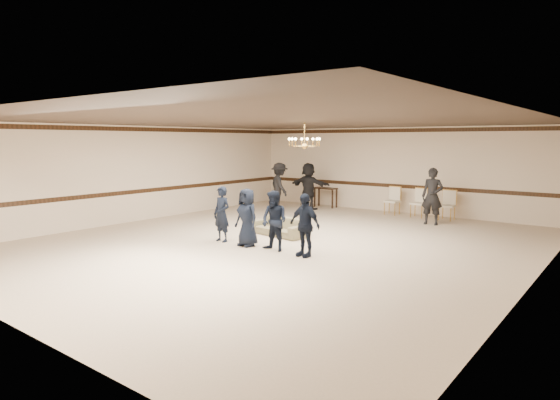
{
  "coord_description": "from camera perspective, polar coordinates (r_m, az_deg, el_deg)",
  "views": [
    {
      "loc": [
        7.57,
        -9.9,
        2.71
      ],
      "look_at": [
        0.31,
        -0.5,
        1.22
      ],
      "focal_mm": 30.56,
      "sensor_mm": 36.0,
      "label": 1
    }
  ],
  "objects": [
    {
      "name": "console_table",
      "position": [
        19.51,
        5.47,
        0.32
      ],
      "size": [
        0.99,
        0.49,
        0.8
      ],
      "primitive_type": "cube",
      "rotation": [
        0.0,
        0.0,
        -0.09
      ],
      "color": "#341E11",
      "rests_on": "floor"
    },
    {
      "name": "boy_c",
      "position": [
        11.69,
        -0.68,
        -2.53
      ],
      "size": [
        0.76,
        0.61,
        1.49
      ],
      "primitive_type": "imported",
      "rotation": [
        0.0,
        0.0,
        -0.06
      ],
      "color": "black",
      "rests_on": "floor"
    },
    {
      "name": "adult_left",
      "position": [
        18.74,
        -0.06,
        1.68
      ],
      "size": [
        1.37,
        1.21,
        1.84
      ],
      "primitive_type": "imported",
      "rotation": [
        0.0,
        0.0,
        2.59
      ],
      "color": "black",
      "rests_on": "floor"
    },
    {
      "name": "boy_b",
      "position": [
        12.26,
        -3.98,
        -2.09
      ],
      "size": [
        0.78,
        0.57,
        1.49
      ],
      "primitive_type": "imported",
      "rotation": [
        0.0,
        0.0,
        -0.13
      ],
      "color": "black",
      "rests_on": "floor"
    },
    {
      "name": "crown_molding",
      "position": [
        18.51,
        13.68,
        8.09
      ],
      "size": [
        12.0,
        0.02,
        0.14
      ],
      "primitive_type": "cube",
      "color": "#331D0F",
      "rests_on": "wall_back"
    },
    {
      "name": "adult_mid",
      "position": [
        18.78,
        3.42,
        1.67
      ],
      "size": [
        1.73,
        0.62,
        1.84
      ],
      "primitive_type": "imported",
      "rotation": [
        0.0,
        0.0,
        3.19
      ],
      "color": "black",
      "rests_on": "floor"
    },
    {
      "name": "banquet_chair_mid",
      "position": [
        17.52,
        16.25,
        -0.37
      ],
      "size": [
        0.53,
        0.53,
        1.01
      ],
      "primitive_type": null,
      "rotation": [
        0.0,
        0.0,
        -0.09
      ],
      "color": "beige",
      "rests_on": "floor"
    },
    {
      "name": "banquet_chair_left",
      "position": [
        17.91,
        13.27,
        -0.12
      ],
      "size": [
        0.52,
        0.52,
        1.01
      ],
      "primitive_type": null,
      "rotation": [
        0.0,
        0.0,
        -0.06
      ],
      "color": "beige",
      "rests_on": "floor"
    },
    {
      "name": "adult_right",
      "position": [
        16.1,
        17.77,
        0.43
      ],
      "size": [
        0.72,
        0.52,
        1.84
      ],
      "primitive_type": "imported",
      "rotation": [
        0.0,
        0.0,
        0.12
      ],
      "color": "black",
      "rests_on": "floor"
    },
    {
      "name": "boy_a",
      "position": [
        12.87,
        -6.98,
        -1.69
      ],
      "size": [
        0.56,
        0.38,
        1.49
      ],
      "primitive_type": "imported",
      "rotation": [
        0.0,
        0.0,
        -0.04
      ],
      "color": "black",
      "rests_on": "floor"
    },
    {
      "name": "boy_d",
      "position": [
        11.16,
        2.95,
        -3.0
      ],
      "size": [
        0.91,
        0.46,
        1.49
      ],
      "primitive_type": "imported",
      "rotation": [
        0.0,
        0.0,
        -0.11
      ],
      "color": "black",
      "rests_on": "floor"
    },
    {
      "name": "chandelier",
      "position": [
        13.27,
        2.94,
        7.85
      ],
      "size": [
        0.94,
        0.94,
        0.89
      ],
      "primitive_type": null,
      "color": "#B78A3A",
      "rests_on": "ceiling"
    },
    {
      "name": "settee",
      "position": [
        13.69,
        -0.11,
        -3.17
      ],
      "size": [
        1.86,
        0.94,
        0.52
      ],
      "primitive_type": "imported",
      "rotation": [
        0.0,
        0.0,
        -0.14
      ],
      "color": "#6F6A4A",
      "rests_on": "floor"
    },
    {
      "name": "chair_rail",
      "position": [
        18.58,
        13.49,
        1.67
      ],
      "size": [
        12.0,
        0.02,
        0.14
      ],
      "primitive_type": "cube",
      "color": "#331D0F",
      "rests_on": "wall_back"
    },
    {
      "name": "room",
      "position": [
        12.51,
        0.29,
        2.05
      ],
      "size": [
        12.01,
        14.01,
        3.21
      ],
      "color": "beige",
      "rests_on": "ground"
    },
    {
      "name": "banquet_chair_right",
      "position": [
        17.19,
        19.35,
        -0.63
      ],
      "size": [
        0.53,
        0.53,
        1.01
      ],
      "primitive_type": null,
      "rotation": [
        0.0,
        0.0,
        0.09
      ],
      "color": "beige",
      "rests_on": "floor"
    }
  ]
}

